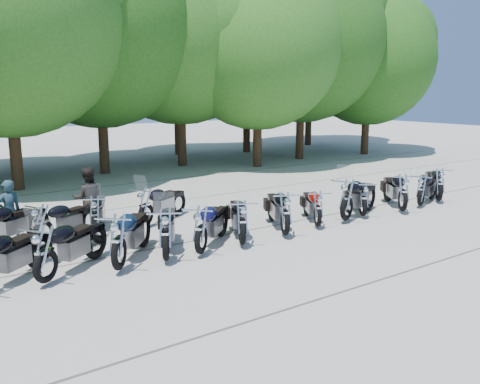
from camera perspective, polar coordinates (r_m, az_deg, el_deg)
ground at (r=12.55m, az=3.94°, el=-6.04°), size 90.00×90.00×0.00m
tree_3 at (r=21.08m, az=-25.00°, el=17.36°), size 8.70×8.70×10.67m
tree_4 at (r=23.98m, az=-15.75°, el=17.88°), size 9.13×9.13×11.20m
tree_5 at (r=25.73m, az=-6.83°, el=17.60°), size 9.04×9.04×11.10m
tree_6 at (r=25.24m, az=2.03°, el=16.06°), size 8.00×8.00×9.82m
tree_7 at (r=28.33m, az=6.99°, el=16.64°), size 8.79×8.79×10.79m
tree_8 at (r=31.14m, az=14.25°, el=14.21°), size 7.53×7.53×9.25m
tree_12 at (r=27.48m, az=-15.50°, el=15.10°), size 7.88×7.88×9.67m
tree_13 at (r=30.41m, az=-7.17°, el=15.61°), size 8.31×8.31×10.20m
tree_14 at (r=31.33m, az=0.77°, el=15.18°), size 8.02×8.02×9.84m
tree_15 at (r=35.88m, az=7.92°, el=16.51°), size 9.67×9.67×11.86m
motorcycle_2 at (r=10.55m, az=-21.08°, el=-6.36°), size 2.33×2.05×1.35m
motorcycle_3 at (r=10.82m, az=-13.50°, el=-5.28°), size 2.20×2.41×1.42m
motorcycle_4 at (r=11.22m, az=-8.36°, el=-4.57°), size 1.85×2.49×1.38m
motorcycle_5 at (r=11.59m, az=-4.42°, el=-4.10°), size 2.25×2.08×1.33m
motorcycle_6 at (r=12.22m, az=0.23°, el=-3.29°), size 1.74×2.38×1.32m
motorcycle_7 at (r=13.07m, az=5.10°, el=-2.28°), size 1.75×2.46×1.35m
motorcycle_8 at (r=14.04m, az=8.74°, el=-1.74°), size 1.65×2.13×1.19m
motorcycle_9 at (r=14.78m, az=11.92°, el=-0.70°), size 2.66×1.66×1.44m
motorcycle_10 at (r=15.48m, az=13.68°, el=-0.65°), size 1.78×2.15×1.23m
motorcycle_11 at (r=16.36m, az=17.86°, el=0.05°), size 2.06×2.41×1.39m
motorcycle_12 at (r=17.38m, az=19.71°, el=0.29°), size 2.25×1.43×1.22m
motorcycle_13 at (r=18.31m, az=21.51°, el=0.89°), size 2.16×2.20×1.34m
motorcycle_15 at (r=13.24m, az=-21.31°, el=-3.23°), size 2.16×1.42×1.18m
motorcycle_16 at (r=13.59m, az=-15.98°, el=-2.43°), size 1.53×2.24×1.23m
motorcycle_17 at (r=14.19m, az=-10.57°, el=-1.50°), size 2.30×1.70×1.27m
rider_0 at (r=13.73m, az=-24.48°, el=-2.06°), size 0.66×0.50×1.61m
rider_1 at (r=14.41m, az=-16.67°, el=-0.70°), size 0.98×0.86×1.71m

